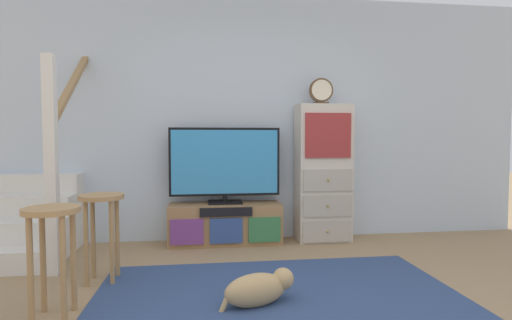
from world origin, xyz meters
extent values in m
cube|color=silver|center=(0.00, 2.46, 1.35)|extent=(6.40, 0.12, 2.70)
cube|color=navy|center=(0.00, 0.60, 0.01)|extent=(2.60, 1.80, 0.01)
cube|color=#997047|center=(-0.30, 2.20, 0.21)|extent=(1.19, 0.36, 0.43)
cube|color=#70387F|center=(-0.70, 2.01, 0.18)|extent=(0.33, 0.02, 0.26)
cube|color=#2D4784|center=(-0.30, 2.01, 0.18)|extent=(0.33, 0.02, 0.26)
cube|color=#337042|center=(0.10, 2.01, 0.18)|extent=(0.33, 0.02, 0.26)
cube|color=black|center=(-0.30, 2.01, 0.37)|extent=(0.54, 0.02, 0.09)
cube|color=black|center=(-0.30, 2.22, 0.44)|extent=(0.36, 0.22, 0.02)
cylinder|color=black|center=(-0.30, 2.22, 0.48)|extent=(0.05, 0.05, 0.06)
cube|color=black|center=(-0.30, 2.22, 0.88)|extent=(1.17, 0.05, 0.73)
cube|color=#338CCC|center=(-0.30, 2.19, 0.88)|extent=(1.12, 0.01, 0.68)
cube|color=beige|center=(0.78, 2.21, 0.75)|extent=(0.58, 0.34, 1.49)
cube|color=#ADA497|center=(0.78, 2.03, 0.14)|extent=(0.53, 0.02, 0.23)
sphere|color=olive|center=(0.78, 2.01, 0.14)|extent=(0.03, 0.03, 0.03)
cube|color=#ADA497|center=(0.78, 2.03, 0.41)|extent=(0.53, 0.02, 0.23)
sphere|color=olive|center=(0.78, 2.01, 0.41)|extent=(0.03, 0.03, 0.03)
cube|color=#ADA497|center=(0.78, 2.03, 0.68)|extent=(0.53, 0.02, 0.23)
sphere|color=olive|center=(0.78, 2.01, 0.68)|extent=(0.03, 0.03, 0.03)
cube|color=maroon|center=(0.78, 2.03, 1.16)|extent=(0.49, 0.02, 0.47)
cube|color=#4C3823|center=(0.74, 2.19, 1.50)|extent=(0.16, 0.08, 0.02)
cylinder|color=brown|center=(0.74, 2.19, 1.65)|extent=(0.26, 0.04, 0.26)
cylinder|color=beige|center=(0.74, 2.16, 1.65)|extent=(0.22, 0.01, 0.22)
cube|color=silver|center=(-2.25, 1.79, 0.19)|extent=(0.90, 0.26, 0.38)
cube|color=silver|center=(-2.25, 2.05, 0.29)|extent=(0.90, 0.26, 0.57)
cube|color=silver|center=(-2.25, 2.31, 0.38)|extent=(0.90, 0.26, 0.76)
cube|color=silver|center=(-2.25, 2.57, 0.47)|extent=(0.90, 0.26, 0.95)
cube|color=silver|center=(-1.75, 1.40, 0.90)|extent=(0.09, 0.09, 1.80)
cube|color=#9E7547|center=(-1.75, 2.05, 1.70)|extent=(0.06, 1.33, 0.99)
cylinder|color=#A37A4C|center=(-1.55, 0.49, 0.33)|extent=(0.04, 0.04, 0.66)
cylinder|color=#A37A4C|center=(-1.36, 0.49, 0.33)|extent=(0.04, 0.04, 0.66)
cylinder|color=#A37A4C|center=(-1.55, 0.67, 0.33)|extent=(0.04, 0.04, 0.66)
cylinder|color=#A37A4C|center=(-1.36, 0.67, 0.33)|extent=(0.04, 0.04, 0.66)
cylinder|color=#A37A4C|center=(-1.46, 0.58, 0.68)|extent=(0.34, 0.34, 0.03)
cylinder|color=#A37A4C|center=(-1.41, 1.10, 0.33)|extent=(0.04, 0.04, 0.65)
cylinder|color=#A37A4C|center=(-1.22, 1.10, 0.33)|extent=(0.04, 0.04, 0.65)
cylinder|color=#A37A4C|center=(-1.41, 1.28, 0.33)|extent=(0.04, 0.04, 0.65)
cylinder|color=#A37A4C|center=(-1.22, 1.28, 0.33)|extent=(0.04, 0.04, 0.65)
cylinder|color=#A37A4C|center=(-1.31, 1.19, 0.67)|extent=(0.34, 0.34, 0.03)
ellipsoid|color=tan|center=(-0.18, 0.58, 0.11)|extent=(0.48, 0.32, 0.22)
sphere|color=tan|center=(0.02, 0.64, 0.15)|extent=(0.15, 0.15, 0.15)
cylinder|color=tan|center=(-0.38, 0.51, 0.08)|extent=(0.11, 0.06, 0.16)
camera|label=1|loc=(-0.51, -1.99, 1.12)|focal=27.70mm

